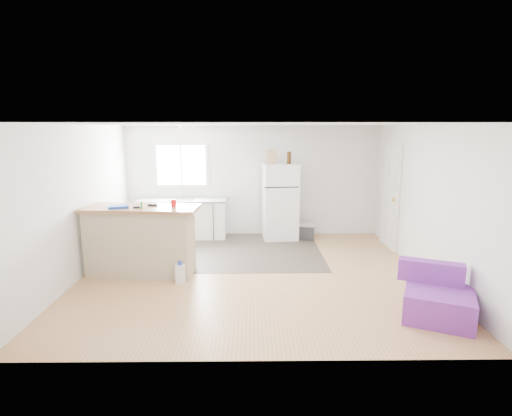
{
  "coord_description": "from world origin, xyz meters",
  "views": [
    {
      "loc": [
        -0.03,
        -6.2,
        2.36
      ],
      "look_at": [
        0.05,
        0.7,
        0.96
      ],
      "focal_mm": 28.0,
      "sensor_mm": 36.0,
      "label": 1
    }
  ],
  "objects_px": {
    "kitchen_cabinets": "(183,218)",
    "cleaner_jug": "(180,273)",
    "blue_tray": "(119,207)",
    "refrigerator": "(280,201)",
    "purple_seat": "(437,299)",
    "bottle_left": "(289,158)",
    "red_cup": "(174,203)",
    "peninsula": "(141,240)",
    "mop": "(137,263)",
    "cooler": "(304,230)",
    "bottle_right": "(289,158)",
    "cardboard_box": "(272,156)"
  },
  "relations": [
    {
      "from": "kitchen_cabinets",
      "to": "cleaner_jug",
      "type": "xyz_separation_m",
      "value": [
        0.39,
        -2.58,
        -0.28
      ]
    },
    {
      "from": "blue_tray",
      "to": "refrigerator",
      "type": "bearing_deg",
      "value": 39.18
    },
    {
      "from": "purple_seat",
      "to": "bottle_left",
      "type": "distance_m",
      "value": 4.24
    },
    {
      "from": "kitchen_cabinets",
      "to": "bottle_left",
      "type": "xyz_separation_m",
      "value": [
        2.28,
        -0.11,
        1.31
      ]
    },
    {
      "from": "kitchen_cabinets",
      "to": "blue_tray",
      "type": "bearing_deg",
      "value": -106.98
    },
    {
      "from": "red_cup",
      "to": "cleaner_jug",
      "type": "bearing_deg",
      "value": -70.55
    },
    {
      "from": "purple_seat",
      "to": "cleaner_jug",
      "type": "bearing_deg",
      "value": -174.42
    },
    {
      "from": "peninsula",
      "to": "mop",
      "type": "distance_m",
      "value": 0.36
    },
    {
      "from": "blue_tray",
      "to": "bottle_left",
      "type": "distance_m",
      "value": 3.64
    },
    {
      "from": "peninsula",
      "to": "blue_tray",
      "type": "relative_size",
      "value": 6.23
    },
    {
      "from": "refrigerator",
      "to": "cooler",
      "type": "xyz_separation_m",
      "value": [
        0.52,
        -0.05,
        -0.63
      ]
    },
    {
      "from": "peninsula",
      "to": "red_cup",
      "type": "bearing_deg",
      "value": 2.65
    },
    {
      "from": "cooler",
      "to": "bottle_right",
      "type": "distance_m",
      "value": 1.6
    },
    {
      "from": "kitchen_cabinets",
      "to": "cooler",
      "type": "xyz_separation_m",
      "value": [
        2.61,
        -0.11,
        -0.25
      ]
    },
    {
      "from": "cardboard_box",
      "to": "cleaner_jug",
      "type": "bearing_deg",
      "value": -121.26
    },
    {
      "from": "cooler",
      "to": "purple_seat",
      "type": "distance_m",
      "value": 3.85
    },
    {
      "from": "refrigerator",
      "to": "purple_seat",
      "type": "height_order",
      "value": "refrigerator"
    },
    {
      "from": "cleaner_jug",
      "to": "bottle_left",
      "type": "height_order",
      "value": "bottle_left"
    },
    {
      "from": "red_cup",
      "to": "bottle_right",
      "type": "height_order",
      "value": "bottle_right"
    },
    {
      "from": "cooler",
      "to": "cleaner_jug",
      "type": "xyz_separation_m",
      "value": [
        -2.22,
        -2.47,
        -0.03
      ]
    },
    {
      "from": "cleaner_jug",
      "to": "mop",
      "type": "relative_size",
      "value": 0.27
    },
    {
      "from": "cooler",
      "to": "cardboard_box",
      "type": "distance_m",
      "value": 1.73
    },
    {
      "from": "bottle_left",
      "to": "cleaner_jug",
      "type": "bearing_deg",
      "value": -127.36
    },
    {
      "from": "cooler",
      "to": "cardboard_box",
      "type": "relative_size",
      "value": 1.69
    },
    {
      "from": "kitchen_cabinets",
      "to": "bottle_right",
      "type": "height_order",
      "value": "bottle_right"
    },
    {
      "from": "cleaner_jug",
      "to": "cardboard_box",
      "type": "distance_m",
      "value": 3.35
    },
    {
      "from": "red_cup",
      "to": "blue_tray",
      "type": "bearing_deg",
      "value": -175.88
    },
    {
      "from": "mop",
      "to": "bottle_right",
      "type": "xyz_separation_m",
      "value": [
        2.61,
        2.2,
        1.5
      ]
    },
    {
      "from": "purple_seat",
      "to": "bottle_right",
      "type": "distance_m",
      "value": 4.25
    },
    {
      "from": "refrigerator",
      "to": "blue_tray",
      "type": "xyz_separation_m",
      "value": [
        -2.7,
        -2.2,
        0.33
      ]
    },
    {
      "from": "peninsula",
      "to": "cardboard_box",
      "type": "height_order",
      "value": "cardboard_box"
    },
    {
      "from": "cooler",
      "to": "cleaner_jug",
      "type": "relative_size",
      "value": 1.48
    },
    {
      "from": "refrigerator",
      "to": "cooler",
      "type": "bearing_deg",
      "value": -11.35
    },
    {
      "from": "cleaner_jug",
      "to": "cardboard_box",
      "type": "xyz_separation_m",
      "value": [
        1.52,
        2.51,
        1.61
      ]
    },
    {
      "from": "purple_seat",
      "to": "bottle_left",
      "type": "relative_size",
      "value": 4.16
    },
    {
      "from": "kitchen_cabinets",
      "to": "mop",
      "type": "xyz_separation_m",
      "value": [
        -0.35,
        -2.31,
        -0.2
      ]
    },
    {
      "from": "cleaner_jug",
      "to": "bottle_right",
      "type": "xyz_separation_m",
      "value": [
        1.87,
        2.48,
        1.59
      ]
    },
    {
      "from": "cleaner_jug",
      "to": "bottle_right",
      "type": "relative_size",
      "value": 1.37
    },
    {
      "from": "kitchen_cabinets",
      "to": "refrigerator",
      "type": "xyz_separation_m",
      "value": [
        2.1,
        -0.06,
        0.38
      ]
    },
    {
      "from": "cleaner_jug",
      "to": "red_cup",
      "type": "xyz_separation_m",
      "value": [
        -0.14,
        0.39,
        1.03
      ]
    },
    {
      "from": "refrigerator",
      "to": "cardboard_box",
      "type": "height_order",
      "value": "cardboard_box"
    },
    {
      "from": "kitchen_cabinets",
      "to": "red_cup",
      "type": "distance_m",
      "value": 2.33
    },
    {
      "from": "refrigerator",
      "to": "mop",
      "type": "bearing_deg",
      "value": -143.04
    },
    {
      "from": "refrigerator",
      "to": "red_cup",
      "type": "xyz_separation_m",
      "value": [
        -1.84,
        -2.14,
        0.37
      ]
    },
    {
      "from": "mop",
      "to": "blue_tray",
      "type": "xyz_separation_m",
      "value": [
        -0.25,
        0.05,
        0.9
      ]
    },
    {
      "from": "peninsula",
      "to": "blue_tray",
      "type": "xyz_separation_m",
      "value": [
        -0.3,
        -0.08,
        0.57
      ]
    },
    {
      "from": "refrigerator",
      "to": "cleaner_jug",
      "type": "bearing_deg",
      "value": -129.7
    },
    {
      "from": "cooler",
      "to": "red_cup",
      "type": "relative_size",
      "value": 4.22
    },
    {
      "from": "kitchen_cabinets",
      "to": "cooler",
      "type": "relative_size",
      "value": 3.77
    },
    {
      "from": "kitchen_cabinets",
      "to": "cooler",
      "type": "distance_m",
      "value": 2.63
    }
  ]
}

